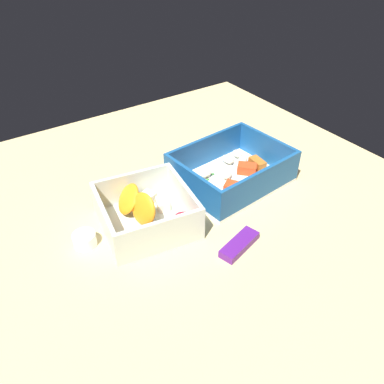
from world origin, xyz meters
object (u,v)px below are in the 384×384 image
fruit_bowl (147,213)px  pasta_container (231,172)px  paper_cup_liner (85,240)px  candy_bar (239,244)px

fruit_bowl → pasta_container: bearing=-174.5°
fruit_bowl → paper_cup_liner: (9.69, -1.18, -1.17)cm
pasta_container → candy_bar: 16.68cm
candy_bar → paper_cup_liner: bearing=-35.9°
paper_cup_liner → pasta_container: bearing=-178.9°
fruit_bowl → candy_bar: size_ratio=2.19×
pasta_container → paper_cup_liner: pasta_container is taller
candy_bar → pasta_container: bearing=-124.6°
candy_bar → paper_cup_liner: (18.17, -13.15, 0.39)cm
pasta_container → candy_bar: pasta_container is taller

